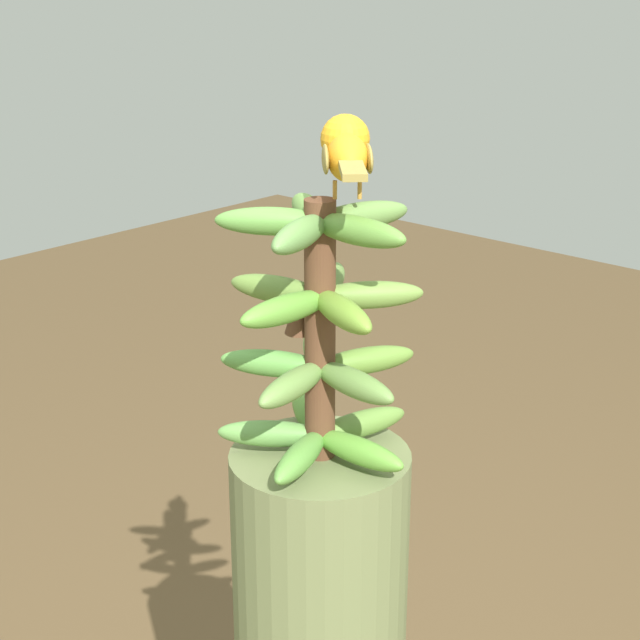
{
  "coord_description": "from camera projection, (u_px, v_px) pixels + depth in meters",
  "views": [
    {
      "loc": [
        -0.83,
        -0.75,
        1.54
      ],
      "look_at": [
        0.0,
        0.0,
        1.13
      ],
      "focal_mm": 56.69,
      "sensor_mm": 36.0,
      "label": 1
    }
  ],
  "objects": [
    {
      "name": "perched_bird",
      "position": [
        347.0,
        150.0,
        1.14
      ],
      "size": [
        0.17,
        0.17,
        0.09
      ],
      "color": "#C68933",
      "rests_on": "banana_bunch"
    },
    {
      "name": "banana_bunch",
      "position": [
        320.0,
        332.0,
        1.19
      ],
      "size": [
        0.25,
        0.25,
        0.32
      ],
      "color": "brown",
      "rests_on": "banana_tree"
    }
  ]
}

